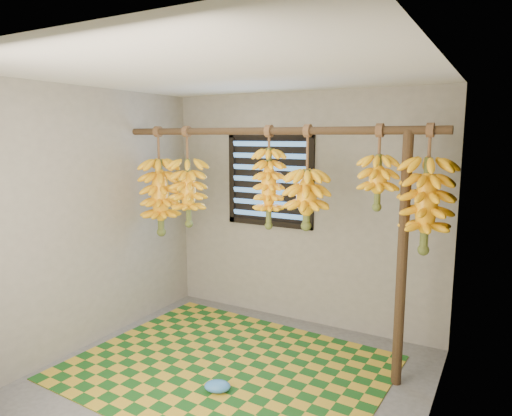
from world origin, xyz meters
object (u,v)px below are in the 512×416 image
Objects in this scene: banana_bunch_d at (269,188)px; banana_bunch_e at (426,206)px; banana_bunch_c at (307,199)px; woven_mat at (227,367)px; banana_bunch_b at (188,193)px; banana_bunch_f at (378,182)px; support_post at (402,262)px; plastic_bag at (217,386)px; banana_bunch_a at (160,197)px.

banana_bunch_d and banana_bunch_e have the same top height.
woven_mat is at bearing -138.38° from banana_bunch_c.
banana_bunch_b is 1.46× the size of banana_bunch_f.
banana_bunch_c and banana_bunch_d have the same top height.
woven_mat is at bearing -162.67° from banana_bunch_e.
support_post reaches higher than woven_mat.
banana_bunch_b is at bearing 180.00° from banana_bunch_c.
banana_bunch_d is (-1.16, 0.00, 0.51)m from support_post.
plastic_bag is 0.31× the size of banana_bunch_f.
banana_bunch_e is at bearing 17.33° from woven_mat.
banana_bunch_f is (-0.36, 0.00, 0.16)m from banana_bunch_e.
banana_bunch_b is at bearing 0.00° from banana_bunch_a.
plastic_bag is 1.65m from banana_bunch_c.
banana_bunch_f is (0.95, 0.00, 0.10)m from banana_bunch_d.
banana_bunch_e is (1.46, 0.46, 1.45)m from woven_mat.
support_post is 3.04× the size of banana_bunch_f.
banana_bunch_f is at bearing 180.00° from banana_bunch_e.
banana_bunch_f is (1.10, 0.46, 1.60)m from woven_mat.
banana_bunch_a is 1.24m from banana_bunch_d.
plastic_bag is 2.09m from banana_bunch_e.
banana_bunch_e reaches higher than woven_mat.
banana_bunch_b is 0.88m from banana_bunch_d.
banana_bunch_c is at bearing 180.00° from banana_bunch_f.
woven_mat is 0.38m from plastic_bag.
plastic_bag is 0.24× the size of banana_bunch_c.
banana_bunch_e is 0.39m from banana_bunch_f.
banana_bunch_a is 1.12× the size of banana_bunch_b.
banana_bunch_c is 0.36m from banana_bunch_d.
banana_bunch_c is 0.90× the size of banana_bunch_e.
banana_bunch_a is at bearing 180.00° from banana_bunch_d.
banana_bunch_b is 1.83m from banana_bunch_f.
banana_bunch_c reaches higher than plastic_bag.
banana_bunch_d is at bearing 0.00° from banana_bunch_b.
support_post is at bearing 19.17° from woven_mat.
banana_bunch_a is (-2.39, 0.00, 0.35)m from support_post.
banana_bunch_e reaches higher than support_post.
banana_bunch_c is at bearing 0.00° from banana_bunch_b.
plastic_bag is 1.66m from banana_bunch_d.
support_post is at bearing 0.00° from banana_bunch_d.
woven_mat is at bearing 111.56° from plastic_bag.
banana_bunch_d reaches higher than support_post.
banana_bunch_a is at bearing 180.00° from support_post.
banana_bunch_f reaches higher than support_post.
banana_bunch_a is at bearing 180.00° from banana_bunch_e.
banana_bunch_c is at bearing 180.00° from banana_bunch_e.
banana_bunch_c and banana_bunch_e have the same top height.
support_post is 9.67× the size of plastic_bag.
plastic_bag is (-1.17, -0.81, -0.95)m from support_post.
banana_bunch_a is (-1.08, 0.46, 1.35)m from woven_mat.
banana_bunch_a reaches higher than plastic_bag.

